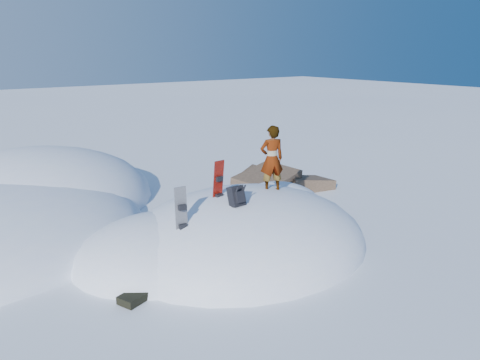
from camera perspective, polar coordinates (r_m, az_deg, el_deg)
ground at (r=12.75m, az=0.51°, el=-8.02°), size 120.00×120.00×0.00m
snow_mound at (r=12.83m, az=-0.76°, el=-7.86°), size 8.00×6.00×3.00m
rock_outcrop at (r=17.14m, az=4.38°, el=-1.74°), size 4.68×4.41×1.68m
snowboard_red at (r=12.04m, az=-2.69°, el=-1.13°), size 0.31×0.25×1.58m
snowboard_dark at (r=10.86m, az=-7.10°, el=-4.73°), size 0.30×0.18×1.55m
backpack at (r=11.41m, az=-0.38°, el=-1.99°), size 0.36×0.44×0.59m
gear_pile at (r=10.39m, az=-12.60°, el=-13.58°), size 0.84×0.66×0.22m
person at (r=12.60m, az=3.89°, el=2.57°), size 0.77×0.62×1.82m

